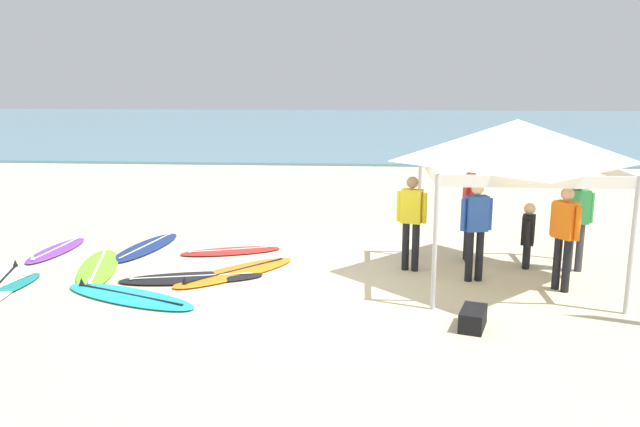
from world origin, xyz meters
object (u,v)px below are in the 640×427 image
surfboard_black (191,278)px  person_black (528,233)px  surfboard_orange (235,272)px  surfboard_purple (56,250)px  surfboard_red (230,251)px  canopy_tent (516,142)px  surfboard_cyan (129,296)px  surfboard_white (0,284)px  person_green (577,217)px  surfboard_lime (98,268)px  person_yellow (411,217)px  person_blue (476,225)px  person_red (469,210)px  gear_bag_near_tent (473,318)px  surfboard_navy (146,247)px  person_orange (564,232)px

surfboard_black → person_black: (5.92, 1.13, 0.62)m
surfboard_orange → surfboard_purple: bearing=162.8°
surfboard_red → surfboard_black: 1.76m
canopy_tent → surfboard_cyan: size_ratio=1.14×
canopy_tent → surfboard_white: canopy_tent is taller
canopy_tent → surfboard_purple: bearing=171.4°
surfboard_orange → person_green: (6.01, 0.59, 0.95)m
surfboard_lime → person_black: bearing=4.9°
surfboard_red → person_yellow: bearing=-14.8°
surfboard_white → person_blue: (7.92, 0.83, 0.95)m
person_red → surfboard_white: bearing=-165.6°
surfboard_red → gear_bag_near_tent: (4.16, -3.57, 0.10)m
surfboard_lime → canopy_tent: bearing=-1.5°
surfboard_lime → surfboard_black: bearing=-14.2°
canopy_tent → person_green: canopy_tent is taller
surfboard_red → surfboard_white: bearing=-146.2°
surfboard_navy → person_orange: size_ratio=1.40×
person_green → person_blue: bearing=-160.2°
surfboard_purple → person_red: (8.06, -0.05, 0.95)m
surfboard_white → person_orange: bearing=2.6°
surfboard_red → person_red: (4.59, -0.22, 0.95)m
surfboard_orange → gear_bag_near_tent: (3.78, -2.21, 0.10)m
surfboard_navy → surfboard_lime: bearing=-105.3°
surfboard_black → person_green: (6.71, 0.96, 0.95)m
person_blue → surfboard_cyan: bearing=-167.2°
surfboard_cyan → person_black: 7.01m
canopy_tent → surfboard_orange: canopy_tent is taller
canopy_tent → surfboard_purple: (-8.55, 1.29, -2.35)m
surfboard_cyan → surfboard_black: (0.74, 0.98, 0.00)m
surfboard_navy → person_red: person_red is taller
surfboard_orange → person_green: person_green is taller
canopy_tent → person_blue: size_ratio=1.72×
surfboard_lime → surfboard_cyan: size_ratio=0.98×
person_orange → person_red: bearing=127.4°
surfboard_cyan → person_green: size_ratio=1.50×
canopy_tent → surfboard_navy: size_ratio=1.23×
person_green → person_black: (-0.79, 0.18, -0.33)m
person_green → person_orange: same height
surfboard_cyan → surfboard_purple: (-2.41, 2.54, 0.00)m
surfboard_red → surfboard_navy: size_ratio=0.85×
surfboard_navy → surfboard_white: bearing=-123.6°
person_red → surfboard_navy: bearing=176.2°
surfboard_black → person_green: bearing=8.1°
surfboard_lime → surfboard_black: size_ratio=1.00×
surfboard_orange → person_orange: person_orange is taller
surfboard_red → surfboard_white: size_ratio=0.84×
person_orange → person_black: (-0.24, 1.26, -0.33)m
surfboard_navy → surfboard_purple: same height
surfboard_red → person_red: size_ratio=1.19×
gear_bag_near_tent → surfboard_black: bearing=157.6°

